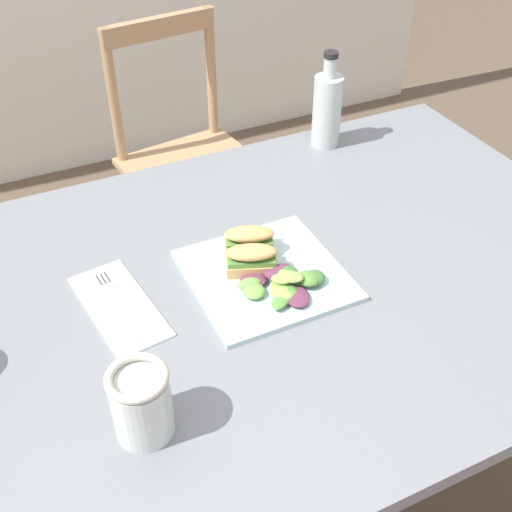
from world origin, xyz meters
TOP-DOWN VIEW (x-y plane):
  - dining_table at (0.14, 0.16)m, footprint 1.43×0.92m
  - chair_wooden_far at (0.33, 1.07)m, footprint 0.45×0.45m
  - plate_lunch at (0.15, 0.16)m, footprint 0.27×0.27m
  - sandwich_half_front at (0.13, 0.18)m, footprint 0.10×0.08m
  - sandwich_half_back at (0.15, 0.23)m, footprint 0.10×0.08m
  - salad_mixed_greens at (0.16, 0.11)m, footprint 0.16×0.12m
  - napkin_folded at (-0.11, 0.20)m, footprint 0.13×0.24m
  - fork_on_napkin at (-0.11, 0.22)m, footprint 0.04×0.19m
  - bottle_cold_brew at (0.50, 0.54)m, footprint 0.07×0.07m
  - mason_jar_iced_tea at (-0.14, -0.06)m, footprint 0.09×0.09m

SIDE VIEW (x-z plane):
  - chair_wooden_far at x=0.33m, z-range 0.01..0.88m
  - dining_table at x=0.14m, z-range 0.26..1.00m
  - napkin_folded at x=-0.11m, z-range 0.74..0.74m
  - plate_lunch at x=0.15m, z-range 0.74..0.75m
  - fork_on_napkin at x=-0.11m, z-range 0.74..0.75m
  - salad_mixed_greens at x=0.16m, z-range 0.75..0.78m
  - sandwich_half_front at x=0.13m, z-range 0.75..0.81m
  - sandwich_half_back at x=0.15m, z-range 0.75..0.81m
  - mason_jar_iced_tea at x=-0.14m, z-range 0.73..0.85m
  - bottle_cold_brew at x=0.50m, z-range 0.71..0.93m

